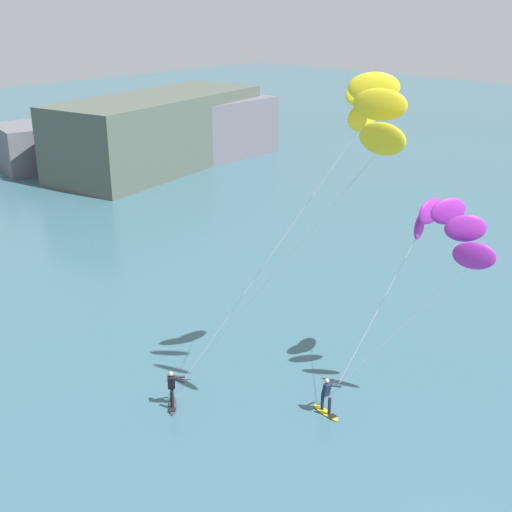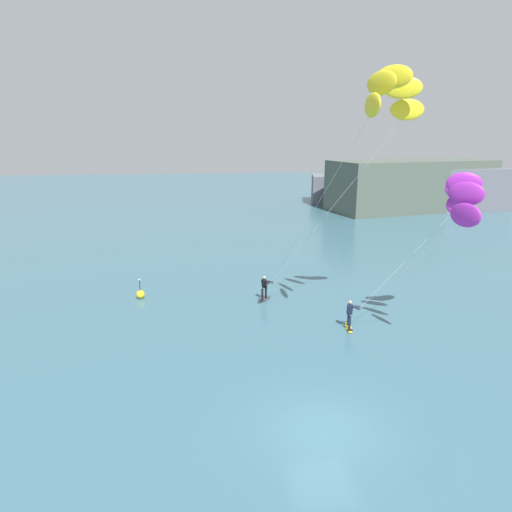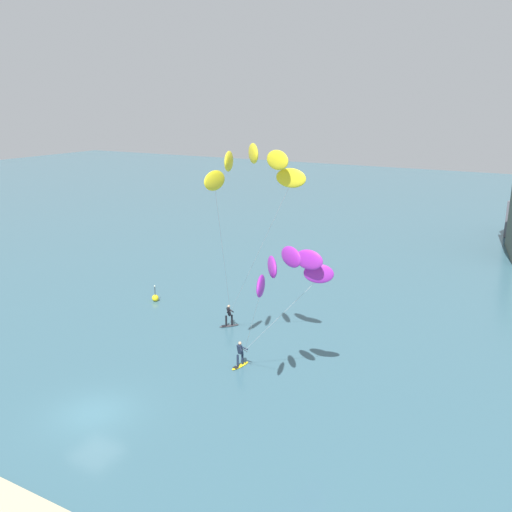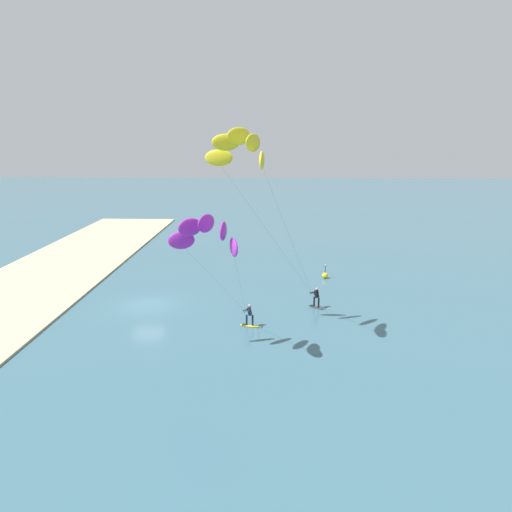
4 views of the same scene
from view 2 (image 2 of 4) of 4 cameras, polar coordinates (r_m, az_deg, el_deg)
ground_plane at (r=17.85m, az=8.75°, el=-21.30°), size 240.00×240.00×0.00m
kitesurfer_nearshore at (r=24.00m, az=24.48°, el=6.28°), size 6.53×5.58×8.90m
kitesurfer_mid_water at (r=23.94m, az=16.38°, el=18.41°), size 8.49×8.80×13.88m
marker_buoy at (r=30.83m, az=-14.68°, el=-4.78°), size 0.56×0.56×1.38m
distant_headland at (r=71.49m, az=19.44°, el=8.36°), size 26.97×19.62×7.22m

